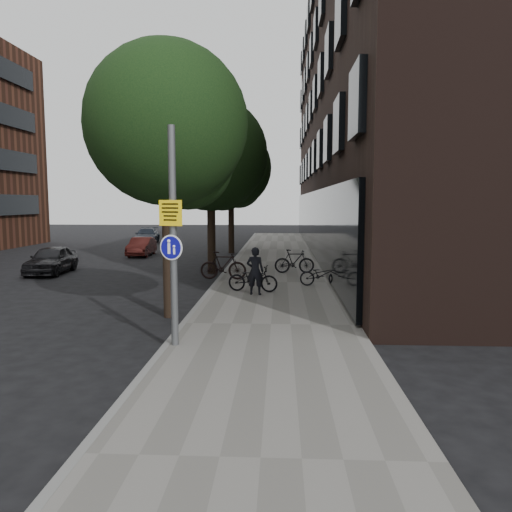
# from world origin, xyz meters

# --- Properties ---
(ground) EXTENTS (120.00, 120.00, 0.00)m
(ground) POSITION_xyz_m (0.00, 0.00, 0.00)
(ground) COLOR black
(ground) RESTS_ON ground
(sidewalk) EXTENTS (4.50, 60.00, 0.12)m
(sidewalk) POSITION_xyz_m (0.25, 10.00, 0.06)
(sidewalk) COLOR slate
(sidewalk) RESTS_ON ground
(curb_edge) EXTENTS (0.15, 60.00, 0.13)m
(curb_edge) POSITION_xyz_m (-2.00, 10.00, 0.07)
(curb_edge) COLOR slate
(curb_edge) RESTS_ON ground
(building_right_dark_brick) EXTENTS (12.00, 40.00, 18.00)m
(building_right_dark_brick) POSITION_xyz_m (8.50, 22.00, 9.00)
(building_right_dark_brick) COLOR black
(building_right_dark_brick) RESTS_ON ground
(street_tree_near) EXTENTS (4.40, 4.40, 7.50)m
(street_tree_near) POSITION_xyz_m (-2.53, 4.64, 5.11)
(street_tree_near) COLOR black
(street_tree_near) RESTS_ON ground
(street_tree_mid) EXTENTS (5.00, 5.00, 7.80)m
(street_tree_mid) POSITION_xyz_m (-2.53, 13.14, 5.11)
(street_tree_mid) COLOR black
(street_tree_mid) RESTS_ON ground
(street_tree_far) EXTENTS (5.00, 5.00, 7.80)m
(street_tree_far) POSITION_xyz_m (-2.53, 22.14, 5.11)
(street_tree_far) COLOR black
(street_tree_far) RESTS_ON ground
(signpost) EXTENTS (0.52, 0.21, 4.68)m
(signpost) POSITION_xyz_m (-1.80, 1.39, 2.48)
(signpost) COLOR #595B5E
(signpost) RESTS_ON sidewalk
(pedestrian) EXTENTS (0.63, 0.46, 1.60)m
(pedestrian) POSITION_xyz_m (-0.36, 7.34, 0.92)
(pedestrian) COLOR black
(pedestrian) RESTS_ON sidewalk
(parked_bike_facade_near) EXTENTS (1.60, 0.58, 0.84)m
(parked_bike_facade_near) POSITION_xyz_m (2.00, 9.23, 0.54)
(parked_bike_facade_near) COLOR black
(parked_bike_facade_near) RESTS_ON sidewalk
(parked_bike_facade_far) EXTENTS (1.74, 0.55, 1.03)m
(parked_bike_facade_far) POSITION_xyz_m (1.09, 12.46, 0.64)
(parked_bike_facade_far) COLOR black
(parked_bike_facade_far) RESTS_ON sidewalk
(parked_bike_curb_near) EXTENTS (1.82, 0.90, 0.91)m
(parked_bike_curb_near) POSITION_xyz_m (-0.47, 7.91, 0.58)
(parked_bike_curb_near) COLOR black
(parked_bike_curb_near) RESTS_ON sidewalk
(parked_bike_curb_far) EXTENTS (1.89, 0.64, 1.12)m
(parked_bike_curb_far) POSITION_xyz_m (-1.80, 10.57, 0.68)
(parked_bike_curb_far) COLOR black
(parked_bike_curb_far) RESTS_ON sidewalk
(parked_car_near) EXTENTS (1.75, 3.77, 1.25)m
(parked_car_near) POSITION_xyz_m (-9.79, 12.65, 0.63)
(parked_car_near) COLOR black
(parked_car_near) RESTS_ON ground
(parked_car_mid) EXTENTS (1.30, 3.38, 1.10)m
(parked_car_mid) POSITION_xyz_m (-7.80, 20.17, 0.55)
(parked_car_mid) COLOR #5B1E1A
(parked_car_mid) RESTS_ON ground
(parked_car_far) EXTENTS (2.14, 4.23, 1.18)m
(parked_car_far) POSITION_xyz_m (-9.90, 29.13, 0.59)
(parked_car_far) COLOR #1B2432
(parked_car_far) RESTS_ON ground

